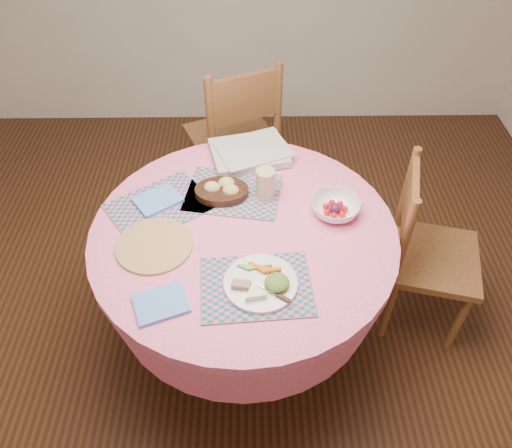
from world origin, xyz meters
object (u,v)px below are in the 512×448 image
Objects in this scene: wicker_trivet at (154,245)px; chair_back at (236,136)px; bread_bowl at (222,190)px; dining_table at (244,261)px; latte_mug at (266,184)px; chair_right at (425,250)px; fruit_bowl at (335,208)px; dinner_plate at (263,282)px.

chair_back is at bearing 74.61° from wicker_trivet.
dining_table is at bearing -66.00° from bread_bowl.
chair_right is at bearing -5.17° from latte_mug.
fruit_bowl is at bearing -14.04° from bread_bowl.
chair_right is 6.70× the size of latte_mug.
dinner_plate reaches higher than wicker_trivet.
fruit_bowl is (0.31, 0.38, 0.01)m from dinner_plate.
dinner_plate is at bearing 133.11° from chair_right.
bread_bowl reaches higher than dinner_plate.
chair_back is at bearing 95.56° from dinner_plate.
fruit_bowl is (0.43, -0.89, 0.26)m from chair_back.
wicker_trivet is at bearing 51.24° from chair_back.
chair_right is 0.92m from dinner_plate.
chair_right is 1.23m from chair_back.
dining_table is 0.41m from wicker_trivet.
wicker_trivet is 2.23× the size of latte_mug.
dining_table is 0.32m from bread_bowl.
fruit_bowl is at bearing -20.66° from latte_mug.
chair_right reaches higher than dinner_plate.
bread_bowl is at bearing 114.00° from dining_table.
bread_bowl reaches higher than dining_table.
fruit_bowl reaches higher than dinner_plate.
latte_mug is (0.44, 0.28, 0.07)m from wicker_trivet.
dinner_plate is (0.42, -0.20, 0.02)m from wicker_trivet.
bread_bowl is (-0.09, 0.21, 0.23)m from dining_table.
chair_right is 3.01× the size of wicker_trivet.
chair_right is 1.23m from wicker_trivet.
dining_table is 0.35m from latte_mug.
latte_mug reaches higher than fruit_bowl.
chair_back reaches higher than wicker_trivet.
bread_bowl is 1.71× the size of latte_mug.
fruit_bowl is (0.47, -0.12, -0.00)m from bread_bowl.
latte_mug is 0.51× the size of fruit_bowl.
dining_table is at bearing 69.75° from chair_back.
dinner_plate is 1.98× the size of latte_mug.
chair_back is 1.02m from fruit_bowl.
bread_bowl is (0.25, 0.30, 0.03)m from wicker_trivet.
dinner_plate is at bearing -76.39° from dining_table.
latte_mug is at bearing 87.12° from dinner_plate.
wicker_trivet is 1.30× the size of bread_bowl.
chair_right is 0.90× the size of chair_back.
dining_table is 4.13× the size of wicker_trivet.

